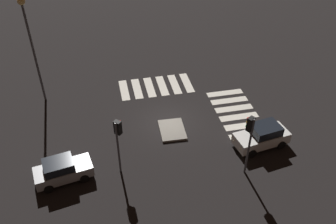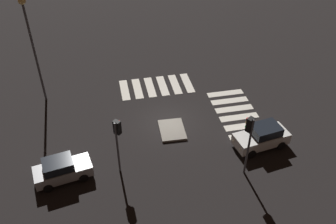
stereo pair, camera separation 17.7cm
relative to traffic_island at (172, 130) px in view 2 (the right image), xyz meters
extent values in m
plane|color=black|center=(1.13, 0.09, -0.09)|extent=(80.00, 80.00, 0.00)
cube|color=gray|center=(0.00, 0.00, 0.00)|extent=(2.59, 1.99, 0.18)
cube|color=silver|center=(-2.91, -5.96, 0.59)|extent=(2.30, 4.17, 0.81)
cube|color=black|center=(-2.87, -6.20, 1.32)|extent=(1.84, 2.24, 0.66)
cylinder|color=black|center=(-3.93, -4.88, 0.23)|extent=(0.33, 0.66, 0.64)
cylinder|color=black|center=(-2.29, -4.62, 0.23)|extent=(0.33, 0.66, 0.64)
cylinder|color=black|center=(-3.54, -7.30, 0.23)|extent=(0.33, 0.66, 0.64)
cylinder|color=black|center=(-1.90, -7.04, 0.23)|extent=(0.33, 0.66, 0.64)
sphere|color=#F2EABF|center=(-3.68, -4.13, 0.59)|extent=(0.21, 0.21, 0.21)
sphere|color=#F2EABF|center=(-2.76, -3.98, 0.59)|extent=(0.21, 0.21, 0.21)
cube|color=#9EA0A5|center=(-3.25, 8.02, 0.55)|extent=(2.24, 3.93, 0.76)
cube|color=black|center=(-3.29, 8.25, 1.23)|extent=(1.77, 2.13, 0.61)
cylinder|color=black|center=(-2.27, 7.04, 0.21)|extent=(0.32, 0.62, 0.60)
cylinder|color=black|center=(-3.80, 6.75, 0.21)|extent=(0.32, 0.62, 0.60)
cylinder|color=black|center=(-2.69, 9.30, 0.21)|extent=(0.32, 0.62, 0.60)
cylinder|color=black|center=(-4.22, 9.01, 0.21)|extent=(0.32, 0.62, 0.60)
sphere|color=#F2EABF|center=(-2.48, 6.32, 0.55)|extent=(0.20, 0.20, 0.20)
sphere|color=#F2EABF|center=(-3.34, 6.16, 0.55)|extent=(0.20, 0.20, 0.20)
cylinder|color=#47474C|center=(-3.35, 4.34, 2.01)|extent=(0.14, 0.14, 4.20)
cube|color=black|center=(-3.22, 4.22, 3.63)|extent=(0.54, 0.54, 0.96)
sphere|color=red|center=(-3.07, 4.08, 3.93)|extent=(0.22, 0.22, 0.22)
sphere|color=orange|center=(-3.07, 4.08, 3.63)|extent=(0.22, 0.22, 0.22)
sphere|color=green|center=(-3.07, 4.08, 3.33)|extent=(0.22, 0.22, 0.22)
cylinder|color=#47474C|center=(-5.21, -3.86, 2.20)|extent=(0.14, 0.14, 4.58)
cube|color=black|center=(-5.06, -3.76, 4.01)|extent=(0.50, 0.54, 0.96)
sphere|color=red|center=(-4.89, -3.66, 4.31)|extent=(0.22, 0.22, 0.22)
sphere|color=orange|center=(-4.89, -3.66, 4.01)|extent=(0.22, 0.22, 0.22)
sphere|color=green|center=(-4.89, -3.66, 3.71)|extent=(0.22, 0.22, 0.22)
cylinder|color=#47474C|center=(6.29, 9.74, 4.16)|extent=(0.18, 0.18, 8.50)
sphere|color=#F9D172|center=(6.29, 9.74, 8.59)|extent=(0.56, 0.56, 0.56)
cube|color=silver|center=(-1.75, -5.65, -0.08)|extent=(0.70, 3.20, 0.02)
cube|color=silver|center=(-0.60, -5.65, -0.08)|extent=(0.70, 3.20, 0.02)
cube|color=silver|center=(0.55, -5.65, -0.08)|extent=(0.70, 3.20, 0.02)
cube|color=silver|center=(1.70, -5.65, -0.08)|extent=(0.70, 3.20, 0.02)
cube|color=silver|center=(2.85, -5.65, -0.08)|extent=(0.70, 3.20, 0.02)
cube|color=silver|center=(4.00, -5.65, -0.08)|extent=(0.70, 3.20, 0.02)
cube|color=silver|center=(6.31, -2.79, -0.08)|extent=(3.20, 0.70, 0.02)
cube|color=silver|center=(6.31, -1.64, -0.08)|extent=(3.20, 0.70, 0.02)
cube|color=silver|center=(6.31, -0.49, -0.08)|extent=(3.20, 0.70, 0.02)
cube|color=silver|center=(6.31, 0.66, -0.08)|extent=(3.20, 0.70, 0.02)
cube|color=silver|center=(6.31, 1.81, -0.08)|extent=(3.20, 0.70, 0.02)
cube|color=silver|center=(6.31, 2.96, -0.08)|extent=(3.20, 0.70, 0.02)
camera|label=1|loc=(-20.99, 4.84, 18.34)|focal=39.32mm
camera|label=2|loc=(-21.03, 4.67, 18.34)|focal=39.32mm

